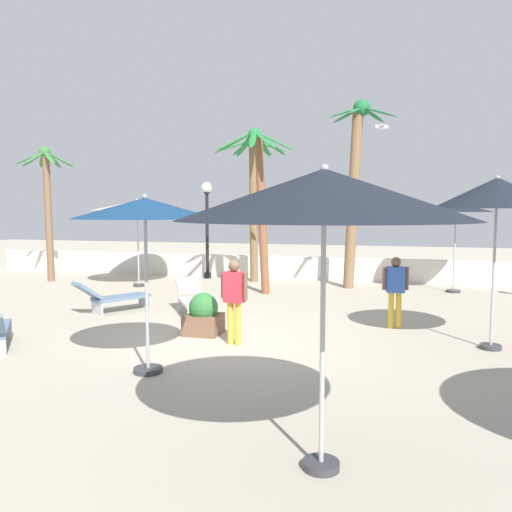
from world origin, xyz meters
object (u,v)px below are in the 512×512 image
patio_umbrella_4 (456,208)px  lounge_chair_0 (192,299)px  palm_tree_2 (253,192)px  patio_umbrella_1 (324,196)px  palm_tree_0 (355,175)px  lamp_post_0 (207,216)px  guest_0 (234,294)px  lounge_chair_2 (113,297)px  guest_2 (395,286)px  planter (203,315)px  patio_umbrella_2 (145,210)px  patio_umbrella_0 (497,194)px  palm_tree_1 (47,195)px  seagull_0 (382,127)px  patio_umbrella_3 (137,206)px  palm_tree_3 (259,186)px

patio_umbrella_4 → lounge_chair_0: 8.63m
palm_tree_2 → patio_umbrella_1: bearing=-72.0°
palm_tree_0 → lamp_post_0: size_ratio=1.69×
palm_tree_2 → lounge_chair_0: bearing=-88.9°
patio_umbrella_4 → guest_0: (-4.70, -7.59, -1.61)m
lounge_chair_2 → guest_2: guest_2 is taller
palm_tree_2 → lounge_chair_0: 6.64m
patio_umbrella_4 → palm_tree_2: 6.65m
lounge_chair_2 → planter: bearing=-26.9°
patio_umbrella_1 → palm_tree_0: (-0.55, 11.96, 0.96)m
patio_umbrella_4 → lamp_post_0: (-8.45, 1.17, -0.29)m
patio_umbrella_2 → guest_2: patio_umbrella_2 is taller
palm_tree_0 → palm_tree_2: palm_tree_0 is taller
patio_umbrella_0 → guest_2: (-1.70, 1.28, -1.90)m
patio_umbrella_0 → palm_tree_2: size_ratio=0.62×
patio_umbrella_2 → patio_umbrella_4: (5.50, 9.54, 0.04)m
palm_tree_1 → planter: 10.37m
lamp_post_0 → guest_2: bearing=-44.6°
patio_umbrella_4 → guest_0: bearing=-121.8°
patio_umbrella_1 → lamp_post_0: (-5.97, 13.03, -0.39)m
patio_umbrella_1 → lounge_chair_2: size_ratio=1.58×
patio_umbrella_2 → guest_0: size_ratio=1.74×
palm_tree_1 → seagull_0: (11.41, -0.95, 1.73)m
patio_umbrella_1 → palm_tree_1: size_ratio=0.63×
patio_umbrella_3 → seagull_0: size_ratio=2.33×
patio_umbrella_1 → guest_0: bearing=117.4°
lounge_chair_0 → palm_tree_2: bearing=91.1°
lounge_chair_0 → guest_2: (4.69, -0.12, 0.52)m
lounge_chair_2 → guest_2: bearing=0.4°
guest_0 → patio_umbrella_4: bearing=58.2°
patio_umbrella_3 → palm_tree_0: (6.90, 1.48, 0.98)m
patio_umbrella_3 → planter: patio_umbrella_3 is taller
seagull_0 → planter: size_ratio=1.50×
lamp_post_0 → guest_2: 9.49m
palm_tree_0 → lamp_post_0: 5.69m
lounge_chair_0 → seagull_0: bearing=38.0°
palm_tree_1 → palm_tree_3: (7.87, -0.69, 0.19)m
palm_tree_2 → seagull_0: size_ratio=4.00×
patio_umbrella_1 → lounge_chair_0: 8.00m
patio_umbrella_2 → palm_tree_0: bearing=75.6°
patio_umbrella_1 → guest_0: 5.10m
guest_0 → seagull_0: (2.51, 5.63, 3.83)m
palm_tree_2 → guest_0: bearing=-77.3°
patio_umbrella_0 → patio_umbrella_4: 6.71m
patio_umbrella_0 → palm_tree_3: (-5.66, 5.01, 0.43)m
patio_umbrella_4 → palm_tree_2: (-6.58, 0.75, 0.58)m
patio_umbrella_2 → guest_0: 2.63m
lamp_post_0 → planter: size_ratio=4.16×
patio_umbrella_0 → lounge_chair_2: patio_umbrella_0 is taller
patio_umbrella_1 → palm_tree_2: bearing=108.0°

